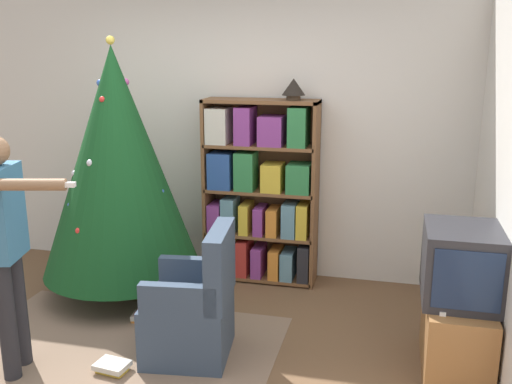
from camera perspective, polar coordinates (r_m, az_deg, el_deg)
name	(u,v)px	position (r m, az deg, el deg)	size (l,w,h in m)	color
ground_plane	(146,376)	(3.95, -10.97, -17.66)	(14.00, 14.00, 0.00)	brown
wall_back	(230,134)	(5.29, -2.60, 5.86)	(8.00, 0.10, 2.60)	silver
area_rug	(106,361)	(4.16, -14.75, -16.03)	(2.23, 1.85, 0.01)	#7F6651
bookshelf	(260,194)	(5.07, 0.36, -0.18)	(1.00, 0.32, 1.64)	brown
tv_stand	(456,335)	(4.04, 19.36, -13.33)	(0.40, 0.76, 0.51)	#996638
television	(463,264)	(3.84, 19.96, -6.80)	(0.48, 0.56, 0.47)	#28282D
game_remote	(442,310)	(3.71, 18.11, -11.19)	(0.04, 0.12, 0.02)	white
christmas_tree	(118,162)	(4.82, -13.67, 2.89)	(1.32, 1.32, 2.16)	#4C3323
armchair	(194,312)	(3.99, -6.25, -11.81)	(0.64, 0.63, 0.92)	#334256
standing_person	(6,238)	(3.88, -23.75, -4.21)	(0.70, 0.46, 1.56)	#232328
table_lamp	(294,88)	(4.88, 3.78, 10.36)	(0.20, 0.20, 0.18)	#473828
book_pile_near_tree	(145,316)	(4.63, -11.00, -12.08)	(0.22, 0.16, 0.08)	orange
book_pile_by_chair	(112,367)	(4.02, -14.21, -16.61)	(0.23, 0.18, 0.07)	gold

